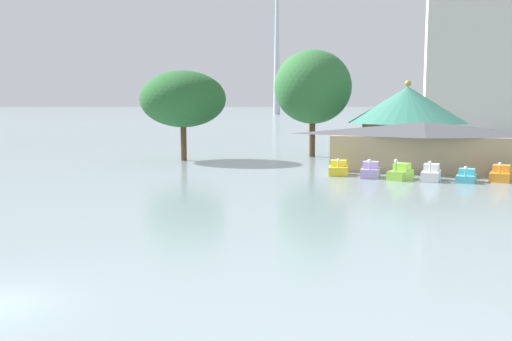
# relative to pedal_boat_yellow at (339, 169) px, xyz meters

# --- Properties ---
(pedal_boat_yellow) EXTENTS (1.88, 2.62, 1.62)m
(pedal_boat_yellow) POSITION_rel_pedal_boat_yellow_xyz_m (0.00, 0.00, 0.00)
(pedal_boat_yellow) COLOR yellow
(pedal_boat_yellow) RESTS_ON ground
(pedal_boat_lavender) EXTENTS (1.65, 2.42, 1.72)m
(pedal_boat_lavender) POSITION_rel_pedal_boat_yellow_xyz_m (2.90, -1.00, 0.03)
(pedal_boat_lavender) COLOR #B299D8
(pedal_boat_lavender) RESTS_ON ground
(pedal_boat_lime) EXTENTS (2.26, 3.12, 1.85)m
(pedal_boat_lime) POSITION_rel_pedal_boat_yellow_xyz_m (5.48, -1.59, 0.02)
(pedal_boat_lime) COLOR #8CCC3F
(pedal_boat_lime) RESTS_ON ground
(pedal_boat_white) EXTENTS (1.79, 2.99, 1.79)m
(pedal_boat_white) POSITION_rel_pedal_boat_yellow_xyz_m (7.97, -1.76, 0.02)
(pedal_boat_white) COLOR white
(pedal_boat_white) RESTS_ON ground
(pedal_boat_cyan) EXTENTS (1.88, 2.64, 1.41)m
(pedal_boat_cyan) POSITION_rel_pedal_boat_yellow_xyz_m (10.78, -1.85, -0.10)
(pedal_boat_cyan) COLOR #4CB7CC
(pedal_boat_cyan) RESTS_ON ground
(pedal_boat_orange) EXTENTS (2.19, 3.05, 1.68)m
(pedal_boat_orange) POSITION_rel_pedal_boat_yellow_xyz_m (13.63, -0.53, -0.01)
(pedal_boat_orange) COLOR orange
(pedal_boat_orange) RESTS_ON ground
(boathouse) EXTENTS (18.68, 6.75, 4.72)m
(boathouse) POSITION_rel_pedal_boat_yellow_xyz_m (7.52, 5.27, 1.92)
(boathouse) COLOR tan
(boathouse) RESTS_ON ground
(green_roof_pavilion) EXTENTS (12.83, 12.83, 9.00)m
(green_roof_pavilion) POSITION_rel_pedal_boat_yellow_xyz_m (5.93, 13.30, 4.18)
(green_roof_pavilion) COLOR brown
(green_roof_pavilion) RESTS_ON ground
(shoreline_tree_tall_left) EXTENTS (9.71, 9.71, 10.16)m
(shoreline_tree_tall_left) POSITION_rel_pedal_boat_yellow_xyz_m (-18.56, 8.69, 6.42)
(shoreline_tree_tall_left) COLOR brown
(shoreline_tree_tall_left) RESTS_ON ground
(shoreline_tree_mid) EXTENTS (9.32, 9.32, 12.88)m
(shoreline_tree_mid) POSITION_rel_pedal_boat_yellow_xyz_m (-5.13, 16.97, 7.89)
(shoreline_tree_mid) COLOR brown
(shoreline_tree_mid) RESTS_ON ground
(background_building_block) EXTENTS (28.97, 12.75, 27.94)m
(background_building_block) POSITION_rel_pedal_boat_yellow_xyz_m (23.18, 54.36, 13.45)
(background_building_block) COLOR beige
(background_building_block) RESTS_ON ground
(distant_broadcast_tower) EXTENTS (6.64, 6.64, 167.46)m
(distant_broadcast_tower) POSITION_rel_pedal_boat_yellow_xyz_m (-67.61, 276.64, 65.53)
(distant_broadcast_tower) COLOR #B7BCC6
(distant_broadcast_tower) RESTS_ON ground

